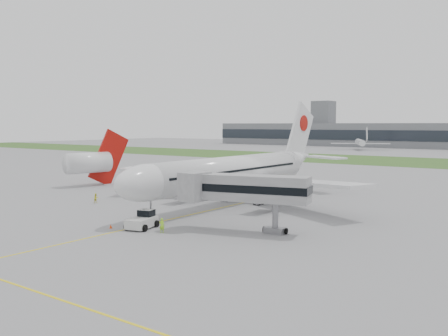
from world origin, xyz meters
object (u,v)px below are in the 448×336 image
Objects in this scene: airliner at (236,171)px; ground_crew_near at (162,225)px; neighbor_aircraft at (91,162)px; jet_bridge at (242,189)px; pushback_tug at (143,220)px.

airliner is 29.27× the size of ground_crew_near.
airliner is at bearing -95.95° from ground_crew_near.
airliner reaches higher than neighbor_aircraft.
jet_bridge is 55.87m from neighbor_aircraft.
neighbor_aircraft reaches higher than pushback_tug.
pushback_tug is 2.67× the size of ground_crew_near.
ground_crew_near is at bearing -18.91° from neighbor_aircraft.
neighbor_aircraft is at bearing 176.46° from airliner.
airliner is 10.97× the size of pushback_tug.
airliner is at bearing 78.32° from pushback_tug.
airliner is 3.36× the size of neighbor_aircraft.
jet_bridge reaches higher than pushback_tug.
pushback_tug is at bearing -168.60° from jet_bridge.
jet_bridge is (12.61, -16.90, -0.27)m from airliner.
neighbor_aircraft reaches higher than ground_crew_near.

